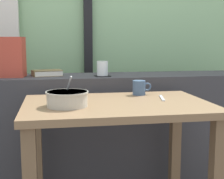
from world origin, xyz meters
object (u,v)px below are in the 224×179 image
object	(u,v)px
juice_glass	(102,69)
closed_book	(47,73)
breakfast_table	(117,127)
soup_bowl	(67,99)
coaster_square	(102,76)
ceramic_mug	(139,88)
fork_utensil	(162,98)

from	to	relation	value
juice_glass	closed_book	size ratio (longest dim) A/B	0.45
breakfast_table	soup_bowl	xyz separation A→B (m)	(-0.26, -0.06, 0.17)
coaster_square	ceramic_mug	size ratio (longest dim) A/B	0.88
breakfast_table	closed_book	bearing A→B (deg)	120.78
fork_utensil	coaster_square	bearing A→B (deg)	133.27
coaster_square	closed_book	size ratio (longest dim) A/B	0.46
breakfast_table	fork_utensil	xyz separation A→B (m)	(0.27, 0.07, 0.13)
juice_glass	fork_utensil	distance (m)	0.53
soup_bowl	coaster_square	bearing A→B (deg)	65.85
breakfast_table	fork_utensil	bearing A→B (deg)	15.22
breakfast_table	coaster_square	xyz separation A→B (m)	(0.00, 0.52, 0.22)
closed_book	ceramic_mug	distance (m)	0.68
juice_glass	closed_book	world-z (taller)	juice_glass
closed_book	fork_utensil	xyz separation A→B (m)	(0.64, -0.54, -0.10)
closed_book	fork_utensil	bearing A→B (deg)	-40.48
juice_glass	fork_utensil	xyz separation A→B (m)	(0.27, -0.44, -0.13)
juice_glass	fork_utensil	bearing A→B (deg)	-58.87
breakfast_table	juice_glass	bearing A→B (deg)	89.96
soup_bowl	ceramic_mug	xyz separation A→B (m)	(0.44, 0.28, 0.01)
closed_book	fork_utensil	size ratio (longest dim) A/B	1.29
breakfast_table	ceramic_mug	size ratio (longest dim) A/B	8.52
ceramic_mug	juice_glass	bearing A→B (deg)	120.41
coaster_square	closed_book	distance (m)	0.38
coaster_square	closed_book	xyz separation A→B (m)	(-0.37, 0.10, 0.02)
ceramic_mug	soup_bowl	bearing A→B (deg)	-147.59
soup_bowl	fork_utensil	xyz separation A→B (m)	(0.53, 0.13, -0.03)
coaster_square	fork_utensil	world-z (taller)	coaster_square
breakfast_table	juice_glass	xyz separation A→B (m)	(0.00, 0.52, 0.26)
coaster_square	fork_utensil	xyz separation A→B (m)	(0.27, -0.44, -0.08)
juice_glass	closed_book	xyz separation A→B (m)	(-0.37, 0.10, -0.03)
soup_bowl	breakfast_table	bearing A→B (deg)	12.90
fork_utensil	soup_bowl	bearing A→B (deg)	-153.77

